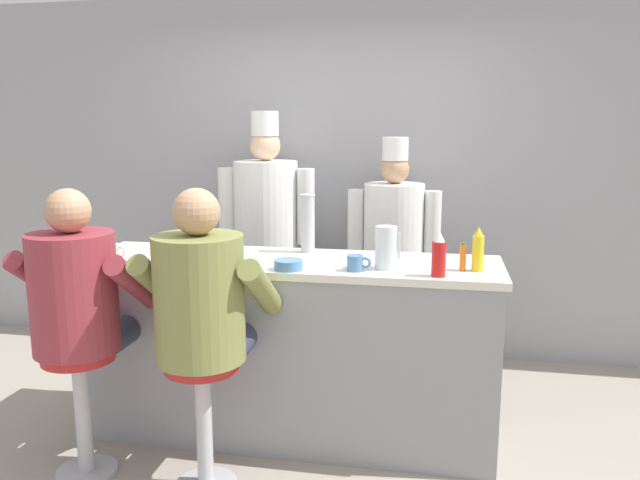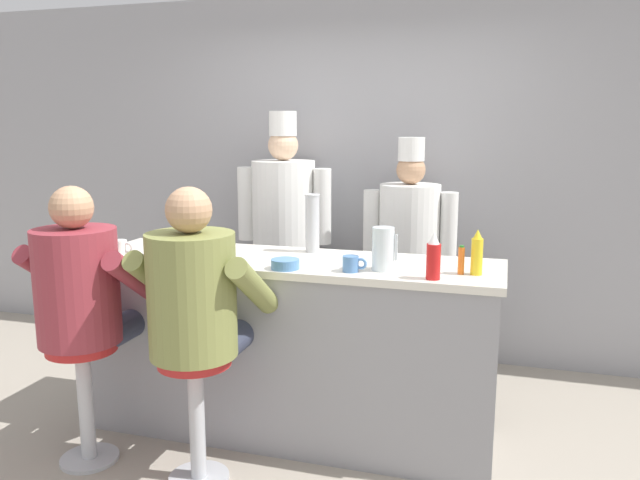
{
  "view_description": "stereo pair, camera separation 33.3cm",
  "coord_description": "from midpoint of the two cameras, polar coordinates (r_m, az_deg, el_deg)",
  "views": [
    {
      "loc": [
        0.8,
        -2.92,
        1.75
      ],
      "look_at": [
        0.18,
        0.29,
        1.14
      ],
      "focal_mm": 35.0,
      "sensor_mm": 36.0,
      "label": 1
    },
    {
      "loc": [
        1.13,
        -2.85,
        1.75
      ],
      "look_at": [
        0.18,
        0.29,
        1.14
      ],
      "focal_mm": 35.0,
      "sensor_mm": 36.0,
      "label": 2
    }
  ],
  "objects": [
    {
      "name": "diner_counter",
      "position": [
        3.57,
        -5.53,
        -9.81
      ],
      "size": [
        2.3,
        0.65,
        1.02
      ],
      "color": "gray",
      "rests_on": "ground_plane"
    },
    {
      "name": "diner_seated_maroon",
      "position": [
        3.34,
        -23.92,
        -5.1
      ],
      "size": [
        0.63,
        0.62,
        1.46
      ],
      "color": "#B2B5BA",
      "rests_on": "ground_plane"
    },
    {
      "name": "hot_sauce_bottle_orange",
      "position": [
        3.18,
        10.04,
        -1.6
      ],
      "size": [
        0.03,
        0.03,
        0.14
      ],
      "color": "orange",
      "rests_on": "diner_counter"
    },
    {
      "name": "cook_in_whites_near",
      "position": [
        4.59,
        -7.0,
        1.21
      ],
      "size": [
        0.72,
        0.46,
        1.85
      ],
      "color": "#232328",
      "rests_on": "ground_plane"
    },
    {
      "name": "ketchup_bottle_red",
      "position": [
        3.04,
        7.75,
        -1.42
      ],
      "size": [
        0.07,
        0.07,
        0.23
      ],
      "color": "red",
      "rests_on": "diner_counter"
    },
    {
      "name": "wall_back",
      "position": [
        4.77,
        -0.79,
        5.7
      ],
      "size": [
        10.0,
        0.06,
        2.7
      ],
      "color": "#99999E",
      "rests_on": "ground_plane"
    },
    {
      "name": "breakfast_plate",
      "position": [
        3.5,
        -13.09,
        -1.54
      ],
      "size": [
        0.26,
        0.26,
        0.05
      ],
      "color": "white",
      "rests_on": "diner_counter"
    },
    {
      "name": "cereal_bowl",
      "position": [
        3.18,
        -5.9,
        -2.3
      ],
      "size": [
        0.15,
        0.15,
        0.05
      ],
      "color": "#4C7FB7",
      "rests_on": "diner_counter"
    },
    {
      "name": "cup_stack_steel",
      "position": [
        3.59,
        -3.8,
        1.52
      ],
      "size": [
        0.09,
        0.09,
        0.34
      ],
      "color": "#B7BABF",
      "rests_on": "diner_counter"
    },
    {
      "name": "coffee_mug_blue",
      "position": [
        3.13,
        0.26,
        -2.15
      ],
      "size": [
        0.12,
        0.08,
        0.08
      ],
      "color": "#4C7AB2",
      "rests_on": "diner_counter"
    },
    {
      "name": "diner_seated_olive",
      "position": [
        3.03,
        -13.82,
        -5.93
      ],
      "size": [
        0.64,
        0.63,
        1.47
      ],
      "color": "#B2B5BA",
      "rests_on": "ground_plane"
    },
    {
      "name": "mustard_bottle_yellow",
      "position": [
        3.18,
        11.39,
        -0.96
      ],
      "size": [
        0.06,
        0.06,
        0.23
      ],
      "color": "yellow",
      "rests_on": "diner_counter"
    },
    {
      "name": "water_pitcher_clear",
      "position": [
        3.17,
        3.09,
        -0.72
      ],
      "size": [
        0.13,
        0.11,
        0.22
      ],
      "color": "silver",
      "rests_on": "diner_counter"
    },
    {
      "name": "cook_in_whites_far",
      "position": [
        4.39,
        4.57,
        -0.47
      ],
      "size": [
        0.65,
        0.42,
        1.67
      ],
      "color": "#232328",
      "rests_on": "ground_plane"
    },
    {
      "name": "ground_plane",
      "position": [
        3.51,
        -6.96,
        -19.49
      ],
      "size": [
        20.0,
        20.0,
        0.0
      ],
      "primitive_type": "plane",
      "color": "#9E9384"
    },
    {
      "name": "coffee_mug_white",
      "position": [
        3.61,
        -21.01,
        -1.08
      ],
      "size": [
        0.13,
        0.08,
        0.09
      ],
      "color": "white",
      "rests_on": "diner_counter"
    }
  ]
}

